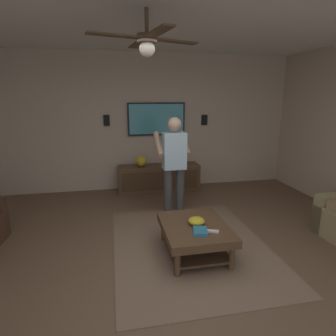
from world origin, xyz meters
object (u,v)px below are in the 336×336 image
object	(u,v)px
tv	(157,119)
person_standing	(174,162)
wall_speaker_right	(107,120)
media_console	(159,178)
wall_speaker_left	(204,120)
bowl	(197,221)
ceiling_fan	(147,41)
book	(200,231)
coffee_table	(195,232)
remote_white	(212,231)
vase_round	(141,161)

from	to	relation	value
tv	person_standing	distance (m)	1.70
wall_speaker_right	media_console	bearing A→B (deg)	-103.93
media_console	tv	xyz separation A→B (m)	(0.24, 0.00, 1.22)
wall_speaker_left	person_standing	bearing A→B (deg)	147.45
bowl	ceiling_fan	world-z (taller)	ceiling_fan
tv	book	distance (m)	3.23
bowl	wall_speaker_left	xyz separation A→B (m)	(2.84, -1.01, 1.01)
tv	ceiling_fan	bearing A→B (deg)	-10.72
person_standing	ceiling_fan	distance (m)	2.09
coffee_table	person_standing	bearing A→B (deg)	-0.10
book	coffee_table	bearing A→B (deg)	13.26
coffee_table	remote_white	world-z (taller)	remote_white
coffee_table	bowl	size ratio (longest dim) A/B	4.83
coffee_table	person_standing	size ratio (longest dim) A/B	0.61
book	person_standing	bearing A→B (deg)	12.88
vase_round	ceiling_fan	world-z (taller)	ceiling_fan
remote_white	ceiling_fan	distance (m)	2.20
coffee_table	person_standing	distance (m)	1.38
bowl	wall_speaker_left	world-z (taller)	wall_speaker_left
coffee_table	tv	size ratio (longest dim) A/B	0.83
vase_round	wall_speaker_right	size ratio (longest dim) A/B	1.00
vase_round	wall_speaker_right	distance (m)	1.08
coffee_table	vase_round	bearing A→B (deg)	8.67
coffee_table	ceiling_fan	xyz separation A→B (m)	(-0.05, 0.57, 2.19)
coffee_table	book	distance (m)	0.25
bowl	ceiling_fan	size ratio (longest dim) A/B	0.17
bowl	vase_round	xyz separation A→B (m)	(2.57, 0.41, 0.21)
bowl	wall_speaker_left	bearing A→B (deg)	-19.63
media_console	wall_speaker_left	size ratio (longest dim) A/B	7.73
coffee_table	ceiling_fan	size ratio (longest dim) A/B	0.83
media_console	person_standing	distance (m)	1.51
wall_speaker_right	person_standing	bearing A→B (deg)	-147.04
coffee_table	tv	distance (m)	3.07
vase_round	wall_speaker_left	bearing A→B (deg)	-79.32
remote_white	book	xyz separation A→B (m)	(0.02, 0.14, 0.01)
tv	bowl	xyz separation A→B (m)	(-2.83, -0.04, -1.05)
media_console	remote_white	distance (m)	2.83
person_standing	wall_speaker_right	xyz separation A→B (m)	(1.62, 1.05, 0.55)
remote_white	wall_speaker_left	distance (m)	3.37
book	wall_speaker_right	size ratio (longest dim) A/B	1.00
person_standing	wall_speaker_right	bearing A→B (deg)	31.50
media_console	vase_round	size ratio (longest dim) A/B	7.73
remote_white	ceiling_fan	bearing A→B (deg)	6.57
wall_speaker_left	wall_speaker_right	distance (m)	2.08
coffee_table	ceiling_fan	world-z (taller)	ceiling_fan
person_standing	wall_speaker_left	distance (m)	1.99
bowl	remote_white	size ratio (longest dim) A/B	1.38
person_standing	coffee_table	bearing A→B (deg)	178.44
coffee_table	tv	bearing A→B (deg)	0.45
remote_white	media_console	bearing A→B (deg)	-65.98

